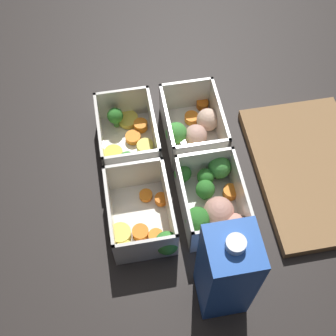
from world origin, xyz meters
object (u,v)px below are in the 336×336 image
Objects in this scene: container_far_left at (194,128)px; container_far_right at (213,201)px; container_near_right at (143,220)px; juice_carton at (226,273)px; container_near_left at (127,137)px.

container_far_left is 1.02× the size of container_far_right.
container_near_right and container_far_left have the same top height.
container_far_left is at bearing 176.19° from juice_carton.
container_far_left is at bearing 144.58° from container_near_right.
container_near_right is 0.17m from juice_carton.
container_far_right is (0.15, 0.00, 0.00)m from container_far_left.
container_near_left is 0.31m from juice_carton.
container_near_left and container_far_left have the same top height.
container_near_left is 0.98× the size of container_near_right.
container_near_left is at bearing -91.28° from container_far_left.
container_near_left is 0.97× the size of container_far_right.
container_far_right is at bearing 0.23° from container_far_left.
container_far_right is at bearing 96.26° from container_near_right.
container_far_left is (-0.16, 0.11, 0.00)m from container_near_right.
container_near_left is 0.71× the size of juice_carton.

